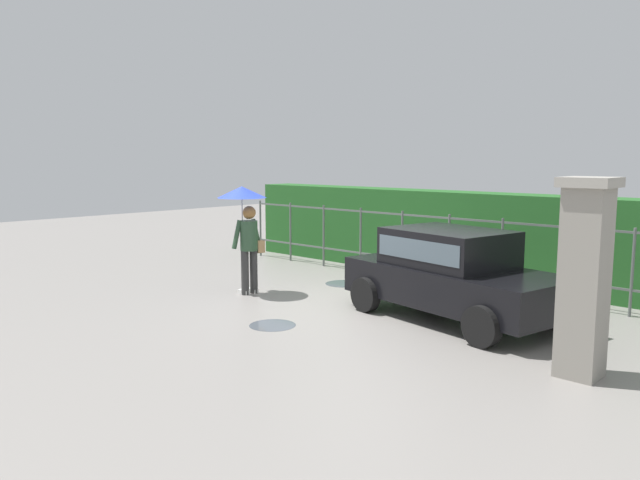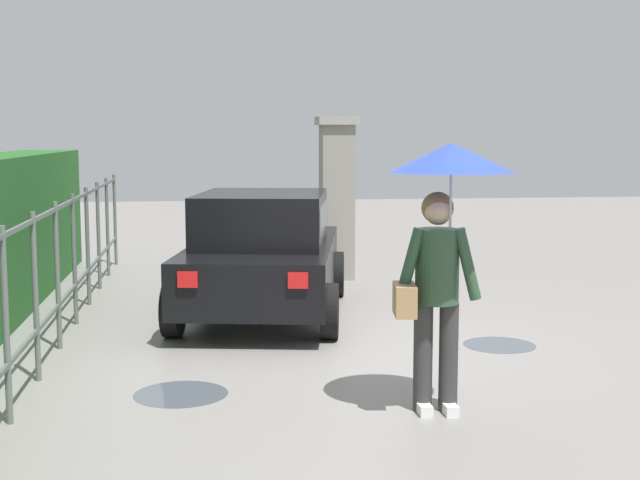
# 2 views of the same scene
# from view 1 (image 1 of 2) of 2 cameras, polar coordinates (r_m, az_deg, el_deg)

# --- Properties ---
(ground_plane) EXTENTS (40.00, 40.00, 0.00)m
(ground_plane) POSITION_cam_1_polar(r_m,az_deg,el_deg) (10.92, 3.65, -6.36)
(ground_plane) COLOR gray
(car) EXTENTS (3.94, 2.39, 1.48)m
(car) POSITION_cam_1_polar(r_m,az_deg,el_deg) (10.28, 12.17, -2.81)
(car) COLOR black
(car) RESTS_ON ground
(pedestrian) EXTENTS (0.94, 0.94, 2.10)m
(pedestrian) POSITION_cam_1_polar(r_m,az_deg,el_deg) (11.89, -6.97, 2.32)
(pedestrian) COLOR #333333
(pedestrian) RESTS_ON ground
(gate_pillar) EXTENTS (0.60, 0.60, 2.42)m
(gate_pillar) POSITION_cam_1_polar(r_m,az_deg,el_deg) (7.97, 23.38, -3.10)
(gate_pillar) COLOR gray
(gate_pillar) RESTS_ON ground
(fence_section) EXTENTS (11.76, 0.05, 1.50)m
(fence_section) POSITION_cam_1_polar(r_m,az_deg,el_deg) (12.82, 11.88, -0.65)
(fence_section) COLOR #59605B
(fence_section) RESTS_ON ground
(hedge_row) EXTENTS (12.71, 0.90, 1.90)m
(hedge_row) POSITION_cam_1_polar(r_m,az_deg,el_deg) (13.72, 14.25, 0.35)
(hedge_row) COLOR #235B23
(hedge_row) RESTS_ON ground
(puddle_near) EXTENTS (0.75, 0.75, 0.00)m
(puddle_near) POSITION_cam_1_polar(r_m,az_deg,el_deg) (9.85, -4.44, -7.91)
(puddle_near) COLOR #4C545B
(puddle_near) RESTS_ON ground
(puddle_far) EXTENTS (0.79, 0.79, 0.00)m
(puddle_far) POSITION_cam_1_polar(r_m,az_deg,el_deg) (12.98, 2.24, -4.08)
(puddle_far) COLOR #4C545B
(puddle_far) RESTS_ON ground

